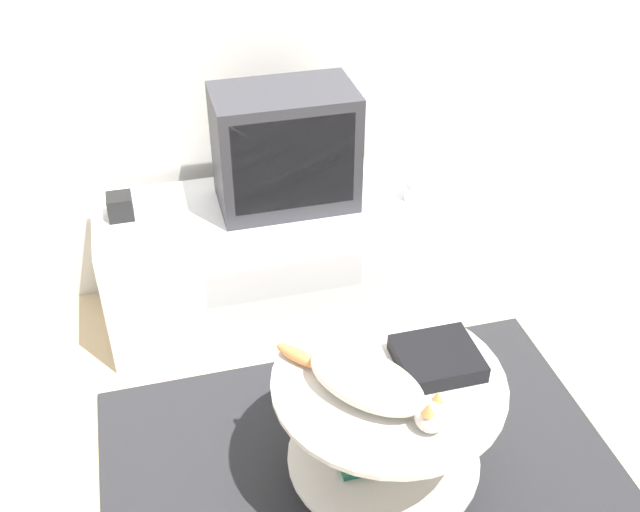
{
  "coord_description": "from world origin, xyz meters",
  "views": [
    {
      "loc": [
        -0.54,
        -1.51,
        2.05
      ],
      "look_at": [
        -0.04,
        0.4,
        0.63
      ],
      "focal_mm": 42.0,
      "sensor_mm": 36.0,
      "label": 1
    }
  ],
  "objects_px": {
    "tv": "(285,149)",
    "dvd_box": "(437,358)",
    "speaker": "(120,206)",
    "cat": "(370,382)"
  },
  "relations": [
    {
      "from": "tv",
      "to": "dvd_box",
      "type": "xyz_separation_m",
      "value": [
        0.24,
        -0.94,
        -0.24
      ]
    },
    {
      "from": "tv",
      "to": "speaker",
      "type": "xyz_separation_m",
      "value": [
        -0.62,
        0.05,
        -0.18
      ]
    },
    {
      "from": "dvd_box",
      "to": "cat",
      "type": "bearing_deg",
      "value": -162.28
    },
    {
      "from": "speaker",
      "to": "dvd_box",
      "type": "relative_size",
      "value": 0.39
    },
    {
      "from": "tv",
      "to": "speaker",
      "type": "height_order",
      "value": "tv"
    },
    {
      "from": "dvd_box",
      "to": "cat",
      "type": "xyz_separation_m",
      "value": [
        -0.23,
        -0.07,
        0.03
      ]
    },
    {
      "from": "dvd_box",
      "to": "cat",
      "type": "height_order",
      "value": "cat"
    },
    {
      "from": "tv",
      "to": "dvd_box",
      "type": "height_order",
      "value": "tv"
    },
    {
      "from": "dvd_box",
      "to": "speaker",
      "type": "bearing_deg",
      "value": 130.99
    },
    {
      "from": "tv",
      "to": "cat",
      "type": "height_order",
      "value": "tv"
    }
  ]
}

